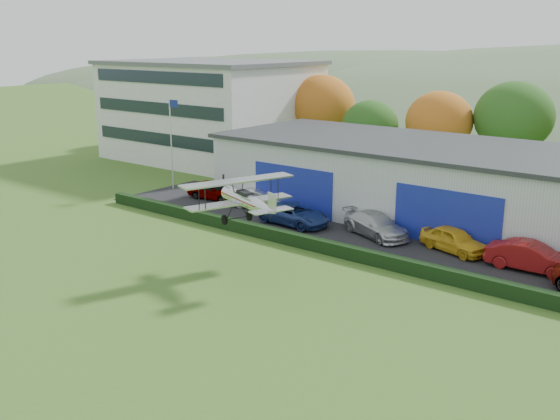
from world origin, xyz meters
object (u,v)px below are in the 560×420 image
Objects in this scene: car_3 at (376,225)px; office_block at (211,110)px; hangar at (484,188)px; flagpole at (172,134)px; car_0 at (213,190)px; car_4 at (454,240)px; car_1 at (259,199)px; car_2 at (295,214)px; car_5 at (531,257)px; biplane at (245,199)px.

office_block is at bearing 86.62° from car_3.
hangar is 5.08× the size of flagpole.
car_0 reaches higher than car_4.
hangar is 25.68m from flagpole.
office_block is at bearing 37.56° from car_1.
car_0 is (-19.66, -6.47, -1.85)m from hangar.
flagpole is 20.91m from car_3.
car_2 is 1.00× the size of car_3.
car_4 is (11.12, 1.34, 0.02)m from car_2.
car_5 is at bearing -108.63° from car_1.
flagpole is at bearing -166.49° from hangar.
flagpole is at bearing 85.65° from car_5.
flagpole reaches higher than car_3.
car_2 is at bearing -141.21° from hangar.
office_block is 32.17m from car_3.
car_2 is at bearing 130.23° from biplane.
car_2 is at bearing -105.57° from car_0.
car_1 is at bearing 146.87° from biplane.
car_2 is at bearing 114.33° from car_4.
car_0 is at bearing 160.42° from biplane.
hangar reaches higher than car_3.
car_4 is 0.90× the size of car_5.
car_1 is (18.06, -13.33, -4.43)m from office_block.
car_4 is at bearing 83.02° from car_5.
office_block is 4.60× the size of car_1.
car_3 reaches higher than car_4.
car_3 reaches higher than car_2.
car_1 is 1.02× the size of car_4.
hangar reaches higher than car_4.
flagpole is 1.52× the size of car_3.
flagpole is 1.20× the size of biplane.
hangar is 1.97× the size of office_block.
flagpole is at bearing 72.09° from car_1.
car_5 is at bearing -2.38° from flagpole.
office_block is 41.44m from car_5.
office_block is 3.93× the size of car_3.
car_2 is (9.48, -1.70, -0.03)m from car_0.
car_5 reaches higher than car_0.
car_2 is at bearing -8.50° from flagpole.
car_4 is (25.83, -0.86, -3.98)m from flagpole.
hangar is 20.78m from car_0.
car_2 is 1.19× the size of car_4.
car_5 reaches higher than car_2.
office_block is at bearing 58.58° from car_2.
car_3 is (28.62, -14.02, -4.40)m from office_block.
biplane is (-7.86, -10.13, 3.34)m from car_4.
flagpole reaches higher than car_5.
flagpole reaches higher than car_2.
biplane is at bearing -171.51° from car_3.
flagpole is at bearing -58.03° from office_block.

